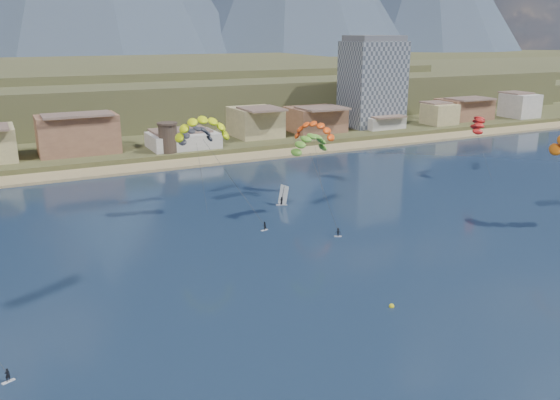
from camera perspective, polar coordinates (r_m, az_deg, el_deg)
name	(u,v)px	position (r m, az deg, el deg)	size (l,w,h in m)	color
ground	(403,353)	(70.63, 12.04, -14.52)	(2400.00, 2400.00, 0.00)	black
beach	(159,166)	(161.49, -11.80, 3.34)	(2200.00, 12.00, 0.90)	tan
land	(32,69)	(608.88, -23.25, 11.78)	(2200.00, 900.00, 4.00)	brown
foothills	(134,89)	(286.99, -14.22, 10.59)	(940.00, 210.00, 18.00)	brown
apartment_tower	(372,82)	(214.95, 9.10, 11.42)	(20.00, 16.00, 32.00)	gray
watchtower	(168,137)	(169.11, -10.99, 6.09)	(5.82, 5.82, 8.60)	#47382D
kitesurfer_yellow	(202,125)	(112.12, -7.65, 7.34)	(13.57, 16.03, 23.10)	silver
kitesurfer_green	(310,141)	(111.53, 3.00, 5.81)	(9.37, 15.49, 19.19)	silver
distant_kite_dark	(196,132)	(121.94, -8.29, 6.64)	(8.59, 6.44, 18.26)	#262626
distant_kite_orange	(314,127)	(131.22, 3.38, 7.15)	(9.31, 9.69, 18.02)	#262626
distant_kite_red	(477,122)	(153.56, 18.86, 7.32)	(8.35, 9.01, 16.98)	#262626
windsurfer	(282,199)	(122.88, 0.24, 0.11)	(2.52, 2.72, 4.21)	silver
buoy	(392,306)	(80.59, 10.95, -10.24)	(0.73, 0.73, 0.73)	yellow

